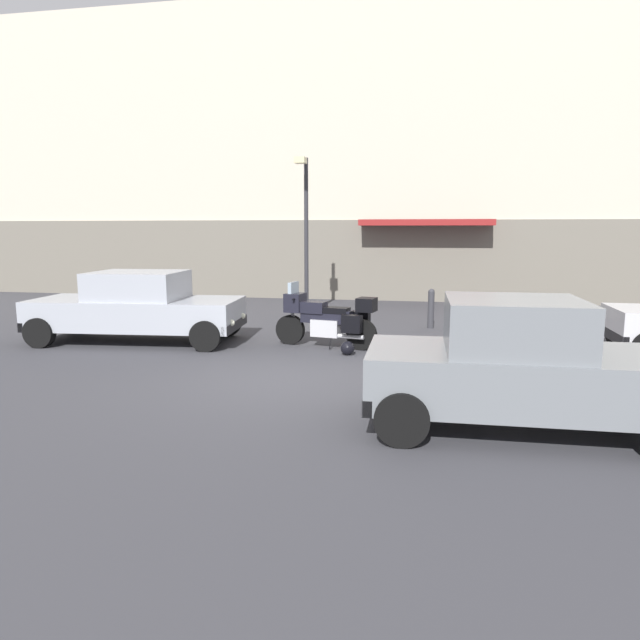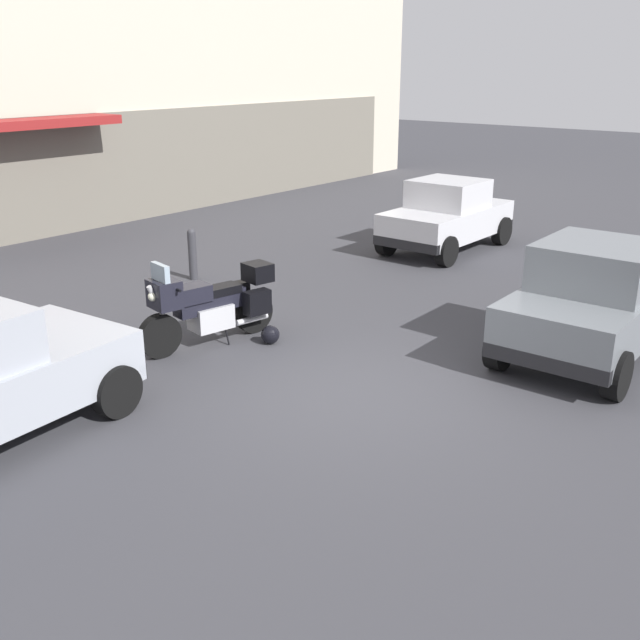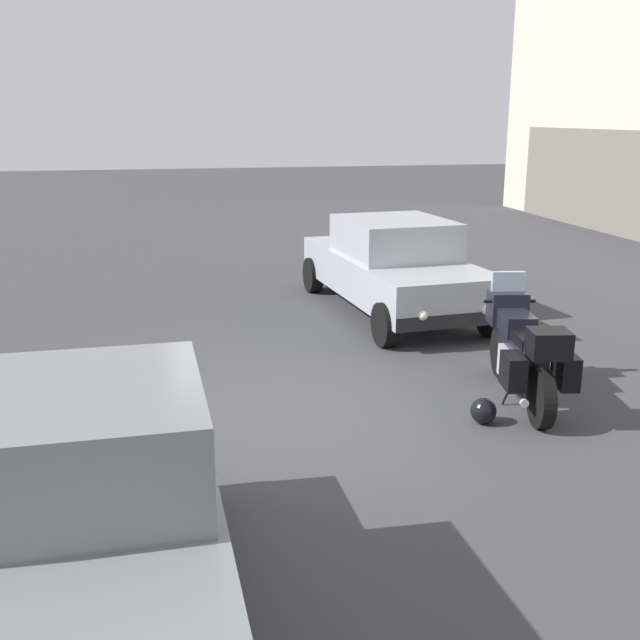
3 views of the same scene
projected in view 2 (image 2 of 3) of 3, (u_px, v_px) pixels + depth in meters
ground_plane at (352, 393)px, 9.42m from camera, size 80.00×80.00×0.00m
motorcycle at (210, 304)px, 10.88m from camera, size 2.25×0.97×1.36m
helmet at (270, 335)px, 11.02m from camera, size 0.28×0.28×0.28m
car_hatchback_near at (597, 299)px, 10.50m from camera, size 3.90×1.84×1.64m
car_compact_side at (447, 216)px, 16.34m from camera, size 3.49×1.72×1.56m
bollard_curbside at (192, 253)px, 14.17m from camera, size 0.16×0.16×1.00m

